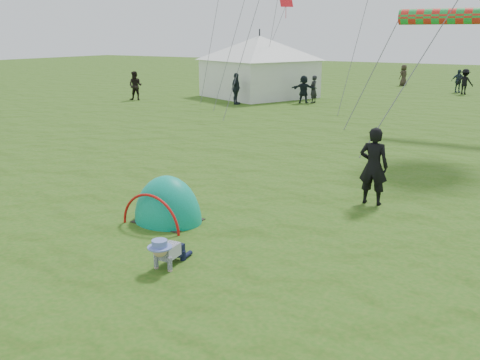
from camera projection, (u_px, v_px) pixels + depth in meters
The scene contains 15 objects.
ground at pixel (166, 257), 9.86m from camera, with size 140.00×140.00×0.00m, color #205612.
crawling_toddler at pixel (167, 251), 9.37m from camera, with size 0.54×0.77×0.59m, color black, non-canonical shape.
popup_tent at pixel (168, 221), 11.75m from camera, with size 1.58×1.30×2.04m, color #09865A.
standing_adult at pixel (373, 166), 12.70m from camera, with size 0.68×0.45×1.87m, color black.
event_marquee at pixel (259, 64), 34.25m from camera, with size 6.00×6.00×4.12m, color white, non-canonical shape.
crowd_person_0 at pixel (313, 89), 31.48m from camera, with size 0.59×0.39×1.61m, color black.
crowd_person_2 at pixel (236, 89), 30.83m from camera, with size 1.05×0.44×1.80m, color #1B2429.
crowd_person_3 at pixel (465, 82), 35.88m from camera, with size 1.10×0.63×1.70m, color black.
crowd_person_4 at pixel (247, 83), 34.15m from camera, with size 0.87×0.57×1.79m, color #342C25.
crowd_person_5 at pixel (304, 89), 31.40m from camera, with size 1.50×0.48×1.62m, color black.
crowd_person_8 at pixel (458, 81), 37.05m from camera, with size 0.93×0.39×1.58m, color #293844.
crowd_person_10 at pixel (404, 75), 41.95m from camera, with size 0.79×0.52×1.63m, color #322A1F.
crowd_person_12 at pixel (267, 71), 45.64m from camera, with size 0.66×0.43×1.80m, color #26242F.
crowd_person_13 at pixel (135, 86), 32.76m from camera, with size 0.86×0.67×1.76m, color black.
diamond_kite_6 at pixel (286, 1), 37.43m from camera, with size 0.93×0.93×0.00m, color red.
Camera 1 is at (5.86, -7.13, 3.98)m, focal length 40.00 mm.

